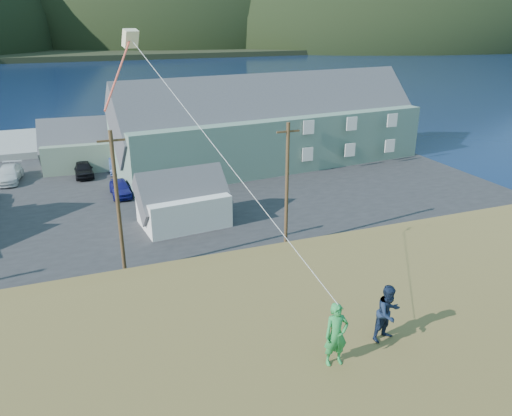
{
  "coord_description": "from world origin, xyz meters",
  "views": [
    {
      "loc": [
        -2.39,
        -27.63,
        15.33
      ],
      "look_at": [
        3.72,
        -11.79,
        8.8
      ],
      "focal_mm": 35.0,
      "sensor_mm": 36.0,
      "label": 1
    }
  ],
  "objects_px": {
    "kite_flyer_green": "(336,335)",
    "kite_flyer_navy": "(388,313)",
    "shed_palegreen_far": "(88,145)",
    "lodge": "(272,124)",
    "shed_white": "(183,200)",
    "wharf": "(37,142)"
  },
  "relations": [
    {
      "from": "kite_flyer_green",
      "to": "kite_flyer_navy",
      "type": "height_order",
      "value": "kite_flyer_green"
    },
    {
      "from": "shed_palegreen_far",
      "to": "lodge",
      "type": "bearing_deg",
      "value": -14.19
    },
    {
      "from": "shed_white",
      "to": "shed_palegreen_far",
      "type": "distance_m",
      "value": 20.25
    },
    {
      "from": "wharf",
      "to": "shed_palegreen_far",
      "type": "relative_size",
      "value": 2.59
    },
    {
      "from": "shed_white",
      "to": "kite_flyer_navy",
      "type": "bearing_deg",
      "value": -96.41
    },
    {
      "from": "shed_white",
      "to": "shed_palegreen_far",
      "type": "bearing_deg",
      "value": 100.86
    },
    {
      "from": "lodge",
      "to": "kite_flyer_green",
      "type": "height_order",
      "value": "lodge"
    },
    {
      "from": "wharf",
      "to": "lodge",
      "type": "bearing_deg",
      "value": -37.06
    },
    {
      "from": "shed_white",
      "to": "lodge",
      "type": "bearing_deg",
      "value": 40.33
    },
    {
      "from": "lodge",
      "to": "kite_flyer_green",
      "type": "distance_m",
      "value": 43.24
    },
    {
      "from": "wharf",
      "to": "shed_white",
      "type": "xyz_separation_m",
      "value": [
        11.33,
        -31.95,
        1.65
      ]
    },
    {
      "from": "wharf",
      "to": "kite_flyer_navy",
      "type": "distance_m",
      "value": 59.84
    },
    {
      "from": "shed_palegreen_far",
      "to": "kite_flyer_green",
      "type": "height_order",
      "value": "kite_flyer_green"
    },
    {
      "from": "lodge",
      "to": "kite_flyer_navy",
      "type": "bearing_deg",
      "value": -114.23
    },
    {
      "from": "lodge",
      "to": "kite_flyer_green",
      "type": "relative_size",
      "value": 20.23
    },
    {
      "from": "wharf",
      "to": "shed_white",
      "type": "distance_m",
      "value": 33.94
    },
    {
      "from": "shed_white",
      "to": "kite_flyer_green",
      "type": "height_order",
      "value": "kite_flyer_green"
    },
    {
      "from": "wharf",
      "to": "kite_flyer_green",
      "type": "bearing_deg",
      "value": -81.15
    },
    {
      "from": "shed_palegreen_far",
      "to": "kite_flyer_green",
      "type": "xyz_separation_m",
      "value": [
        3.55,
        -46.22,
        5.53
      ]
    },
    {
      "from": "wharf",
      "to": "kite_flyer_navy",
      "type": "height_order",
      "value": "kite_flyer_navy"
    },
    {
      "from": "wharf",
      "to": "shed_palegreen_far",
      "type": "bearing_deg",
      "value": -65.94
    },
    {
      "from": "shed_white",
      "to": "shed_palegreen_far",
      "type": "height_order",
      "value": "shed_palegreen_far"
    }
  ]
}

